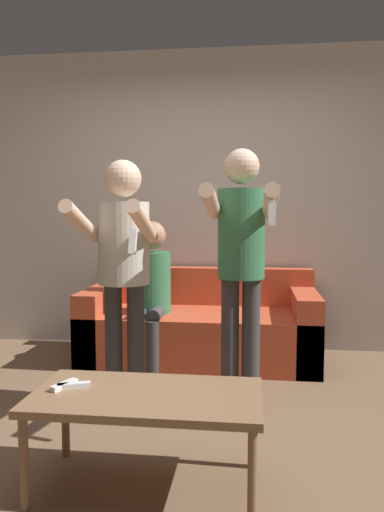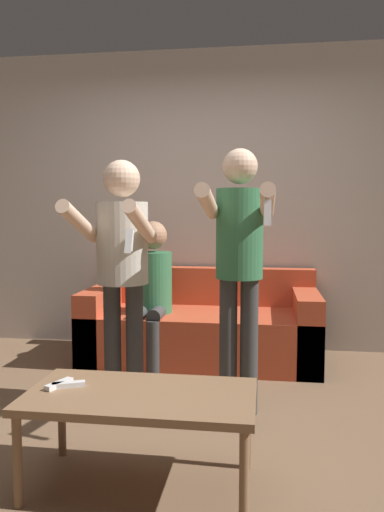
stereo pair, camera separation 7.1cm
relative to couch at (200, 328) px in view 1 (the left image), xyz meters
name	(u,v)px [view 1 (the left image)]	position (x,y,z in m)	size (l,w,h in m)	color
ground_plane	(165,437)	(-0.04, -1.48, -0.27)	(14.00, 14.00, 0.00)	brown
wall_back	(201,201)	(-0.04, 0.46, 1.08)	(6.40, 0.06, 2.70)	beige
couch	(200,328)	(0.00, 0.00, 0.00)	(1.92, 0.85, 0.75)	#C64C2D
person_standing_left	(123,255)	(-0.36, -1.11, 0.71)	(0.44, 0.70, 1.57)	#383838
person_standing_right	(241,252)	(0.37, -1.11, 0.74)	(0.40, 0.72, 1.62)	#383838
person_seated	(151,286)	(-0.39, -0.18, 0.38)	(0.31, 0.53, 1.17)	#383838
coffee_table	(147,402)	(-0.03, -1.98, 0.13)	(1.03, 0.54, 0.44)	#846042
remote_near	(74,385)	(-0.38, -1.97, 0.18)	(0.15, 0.09, 0.02)	white
remote_far	(64,385)	(-0.42, -1.97, 0.18)	(0.09, 0.15, 0.02)	white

